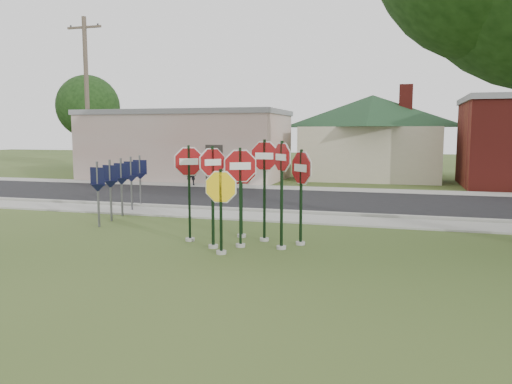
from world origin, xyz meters
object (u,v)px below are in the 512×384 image
(stop_sign_left, at_px, (213,184))
(pedestrian, at_px, (191,170))
(stop_sign_yellow, at_px, (221,201))
(stop_sign_center, at_px, (240,182))
(utility_pole_near, at_px, (87,96))

(stop_sign_left, height_order, pedestrian, stop_sign_left)
(stop_sign_yellow, bearing_deg, stop_sign_left, 127.45)
(stop_sign_center, xyz_separation_m, stop_sign_left, (-0.62, -0.29, -0.03))
(utility_pole_near, bearing_deg, stop_sign_center, -45.16)
(utility_pole_near, xyz_separation_m, pedestrian, (7.03, -1.16, -4.09))
(stop_sign_left, distance_m, utility_pole_near, 19.86)
(stop_sign_yellow, distance_m, utility_pole_near, 20.58)
(stop_sign_center, bearing_deg, stop_sign_left, -154.98)
(stop_sign_center, distance_m, stop_sign_left, 0.69)
(utility_pole_near, bearing_deg, stop_sign_yellow, -47.24)
(stop_sign_yellow, xyz_separation_m, utility_pole_near, (-13.75, 14.86, 3.70))
(stop_sign_left, bearing_deg, stop_sign_yellow, -52.55)
(pedestrian, bearing_deg, utility_pole_near, -12.18)
(stop_sign_left, bearing_deg, utility_pole_near, 132.95)
(stop_sign_left, relative_size, pedestrian, 1.62)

